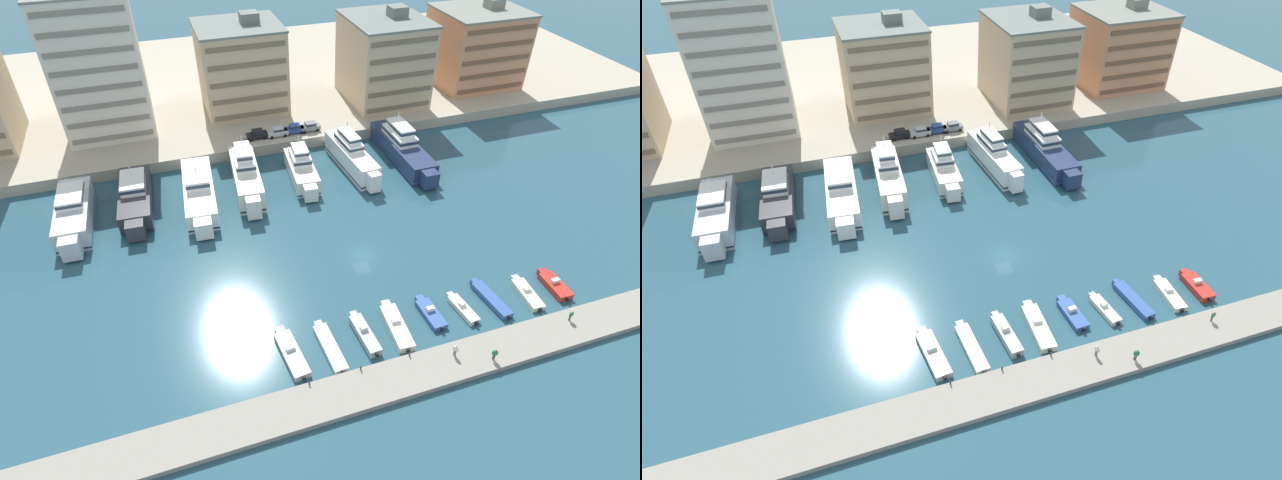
# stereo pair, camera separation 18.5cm
# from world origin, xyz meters

# --- Properties ---
(ground_plane) EXTENTS (400.00, 400.00, 0.00)m
(ground_plane) POSITION_xyz_m (0.00, 0.00, 0.00)
(ground_plane) COLOR #285160
(quay_promenade) EXTENTS (180.00, 70.00, 2.14)m
(quay_promenade) POSITION_xyz_m (0.00, 68.22, 1.07)
(quay_promenade) COLOR #ADA38E
(quay_promenade) RESTS_ON ground
(pier_dock) EXTENTS (120.00, 5.15, 0.77)m
(pier_dock) POSITION_xyz_m (0.00, -21.44, 0.39)
(pier_dock) COLOR gray
(pier_dock) RESTS_ON ground
(yacht_silver_far_left) EXTENTS (5.27, 18.93, 6.88)m
(yacht_silver_far_left) POSITION_xyz_m (-40.29, 21.55, 2.12)
(yacht_silver_far_left) COLOR silver
(yacht_silver_far_left) RESTS_ON ground
(yacht_charcoal_left) EXTENTS (5.74, 19.01, 6.52)m
(yacht_charcoal_left) POSITION_xyz_m (-30.96, 23.31, 1.92)
(yacht_charcoal_left) COLOR #333338
(yacht_charcoal_left) RESTS_ON ground
(yacht_white_mid_left) EXTENTS (6.24, 21.30, 6.76)m
(yacht_white_mid_left) POSITION_xyz_m (-20.77, 21.67, 2.00)
(yacht_white_mid_left) COLOR white
(yacht_white_mid_left) RESTS_ON ground
(yacht_ivory_center_left) EXTENTS (5.62, 19.38, 8.90)m
(yacht_ivory_center_left) POSITION_xyz_m (-12.42, 23.10, 2.64)
(yacht_ivory_center_left) COLOR silver
(yacht_ivory_center_left) RESTS_ON ground
(yacht_ivory_center) EXTENTS (5.15, 15.52, 7.59)m
(yacht_ivory_center) POSITION_xyz_m (-2.49, 23.04, 2.08)
(yacht_ivory_center) COLOR silver
(yacht_ivory_center) RESTS_ON ground
(yacht_white_center_right) EXTENTS (4.99, 18.98, 8.23)m
(yacht_white_center_right) POSITION_xyz_m (7.35, 23.77, 2.45)
(yacht_white_center_right) COLOR white
(yacht_white_center_right) RESTS_ON ground
(yacht_navy_mid_right) EXTENTS (4.97, 22.56, 8.22)m
(yacht_navy_mid_right) POSITION_xyz_m (17.65, 23.84, 2.34)
(yacht_navy_mid_right) COLOR navy
(yacht_navy_mid_right) RESTS_ON ground
(motorboat_grey_far_left) EXTENTS (2.77, 8.24, 1.36)m
(motorboat_grey_far_left) POSITION_xyz_m (-15.04, -14.14, 0.46)
(motorboat_grey_far_left) COLOR #9EA3A8
(motorboat_grey_far_left) RESTS_ON ground
(motorboat_white_left) EXTENTS (2.09, 8.38, 0.84)m
(motorboat_white_left) POSITION_xyz_m (-10.37, -14.68, 0.40)
(motorboat_white_left) COLOR white
(motorboat_white_left) RESTS_ON ground
(motorboat_grey_mid_left) EXTENTS (1.98, 7.33, 1.64)m
(motorboat_grey_mid_left) POSITION_xyz_m (-5.66, -14.23, 0.56)
(motorboat_grey_mid_left) COLOR #9EA3A8
(motorboat_grey_mid_left) RESTS_ON ground
(motorboat_cream_center_left) EXTENTS (2.61, 8.43, 1.42)m
(motorboat_cream_center_left) POSITION_xyz_m (-1.38, -14.31, 0.50)
(motorboat_cream_center_left) COLOR beige
(motorboat_cream_center_left) RESTS_ON ground
(motorboat_blue_center) EXTENTS (2.17, 6.24, 1.30)m
(motorboat_blue_center) POSITION_xyz_m (3.79, -13.61, 0.41)
(motorboat_blue_center) COLOR #33569E
(motorboat_blue_center) RESTS_ON ground
(motorboat_cream_center_right) EXTENTS (2.07, 6.03, 1.23)m
(motorboat_cream_center_right) POSITION_xyz_m (8.19, -14.22, 0.40)
(motorboat_cream_center_right) COLOR beige
(motorboat_cream_center_right) RESTS_ON ground
(motorboat_blue_mid_right) EXTENTS (2.30, 7.72, 0.86)m
(motorboat_blue_mid_right) POSITION_xyz_m (12.64, -13.93, 0.41)
(motorboat_blue_mid_right) COLOR #33569E
(motorboat_blue_mid_right) RESTS_ON ground
(motorboat_cream_right) EXTENTS (2.37, 6.77, 1.18)m
(motorboat_cream_right) POSITION_xyz_m (17.88, -14.55, 0.39)
(motorboat_cream_right) COLOR beige
(motorboat_cream_right) RESTS_ON ground
(motorboat_red_far_right) EXTENTS (2.31, 6.15, 1.48)m
(motorboat_red_far_right) POSITION_xyz_m (22.33, -14.47, 0.50)
(motorboat_red_far_right) COLOR red
(motorboat_red_far_right) RESTS_ON ground
(car_black_far_left) EXTENTS (4.14, 2.01, 1.80)m
(car_black_far_left) POSITION_xyz_m (-7.40, 36.42, 3.12)
(car_black_far_left) COLOR black
(car_black_far_left) RESTS_ON quay_promenade
(car_silver_left) EXTENTS (4.13, 1.97, 1.80)m
(car_silver_left) POSITION_xyz_m (-3.40, 36.06, 3.12)
(car_silver_left) COLOR #B7BCC1
(car_silver_left) RESTS_ON quay_promenade
(car_blue_mid_left) EXTENTS (4.17, 2.07, 1.80)m
(car_blue_mid_left) POSITION_xyz_m (0.06, 36.30, 3.12)
(car_blue_mid_left) COLOR #28428E
(car_blue_mid_left) RESTS_ON quay_promenade
(car_grey_center_left) EXTENTS (4.13, 1.99, 1.80)m
(car_grey_center_left) POSITION_xyz_m (3.28, 36.22, 3.12)
(car_grey_center_left) COLOR slate
(car_grey_center_left) RESTS_ON quay_promenade
(apartment_block_left) EXTENTS (16.19, 15.28, 27.90)m
(apartment_block_left) POSITION_xyz_m (-33.66, 50.06, 15.16)
(apartment_block_left) COLOR silver
(apartment_block_left) RESTS_ON quay_promenade
(apartment_block_mid_left) EXTENTS (16.88, 15.21, 19.25)m
(apartment_block_mid_left) POSITION_xyz_m (-6.72, 51.12, 10.83)
(apartment_block_mid_left) COLOR #C6AD89
(apartment_block_mid_left) RESTS_ON quay_promenade
(apartment_block_center_left) EXTENTS (15.70, 18.30, 19.10)m
(apartment_block_center_left) POSITION_xyz_m (23.08, 46.36, 10.75)
(apartment_block_center_left) COLOR #C6AD89
(apartment_block_center_left) RESTS_ON quay_promenade
(apartment_block_center) EXTENTS (18.40, 16.96, 18.24)m
(apartment_block_center) POSITION_xyz_m (46.97, 48.31, 10.32)
(apartment_block_center) COLOR tan
(apartment_block_center) RESTS_ON quay_promenade
(pedestrian_near_edge) EXTENTS (0.60, 0.43, 1.73)m
(pedestrian_near_edge) POSITION_xyz_m (7.12, -22.64, 1.80)
(pedestrian_near_edge) COLOR #282D3D
(pedestrian_near_edge) RESTS_ON pier_dock
(pedestrian_mid_deck) EXTENTS (0.44, 0.57, 1.71)m
(pedestrian_mid_deck) POSITION_xyz_m (3.12, -20.66, 1.79)
(pedestrian_mid_deck) COLOR #4C515B
(pedestrian_mid_deck) RESTS_ON pier_dock
(pedestrian_far_side) EXTENTS (0.63, 0.23, 1.62)m
(pedestrian_far_side) POSITION_xyz_m (19.67, -20.51, 1.73)
(pedestrian_far_side) COLOR #4C515B
(pedestrian_far_side) RESTS_ON pier_dock
(bollard_west) EXTENTS (0.20, 0.20, 0.61)m
(bollard_west) POSITION_xyz_m (-14.36, -19.12, 1.10)
(bollard_west) COLOR #2D2D33
(bollard_west) RESTS_ON pier_dock
(bollard_west_mid) EXTENTS (0.20, 0.20, 0.61)m
(bollard_west_mid) POSITION_xyz_m (-8.17, -19.12, 1.10)
(bollard_west_mid) COLOR #2D2D33
(bollard_west_mid) RESTS_ON pier_dock
(bollard_east_mid) EXTENTS (0.20, 0.20, 0.61)m
(bollard_east_mid) POSITION_xyz_m (-1.98, -19.12, 1.10)
(bollard_east_mid) COLOR #2D2D33
(bollard_east_mid) RESTS_ON pier_dock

